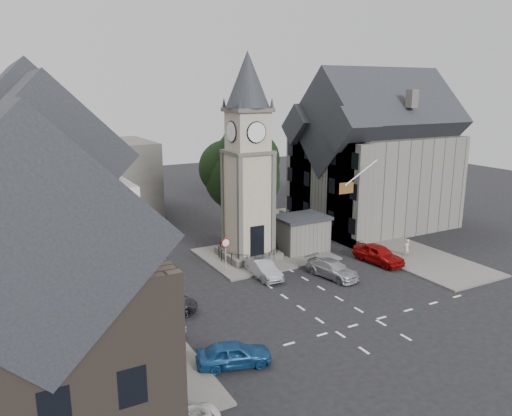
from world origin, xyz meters
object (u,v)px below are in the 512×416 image
car_west_blue (234,354)px  car_east_red (378,254)px  clock_tower (248,159)px  stone_shelter (301,233)px  pedestrian (407,248)px

car_west_blue → car_east_red: size_ratio=0.85×
car_west_blue → clock_tower: bearing=-14.6°
stone_shelter → pedestrian: stone_shelter is taller
car_west_blue → pedestrian: size_ratio=2.45×
car_west_blue → car_east_red: car_east_red is taller
stone_shelter → pedestrian: size_ratio=2.81×
stone_shelter → car_west_blue: size_ratio=1.15×
pedestrian → car_east_red: bearing=-10.1°
stone_shelter → car_east_red: 6.65m
clock_tower → car_west_blue: clock_tower is taller
clock_tower → stone_shelter: size_ratio=3.78×
car_west_blue → car_east_red: 18.51m
stone_shelter → car_east_red: bearing=-55.9°
stone_shelter → pedestrian: bearing=-39.4°
car_east_red → stone_shelter: bearing=117.4°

